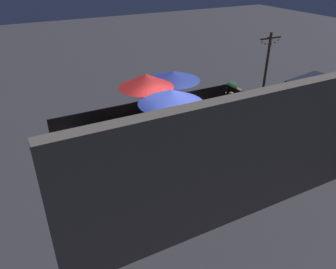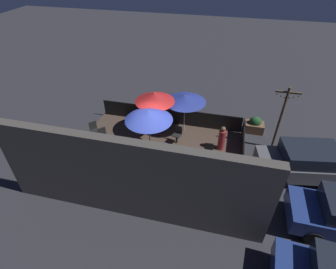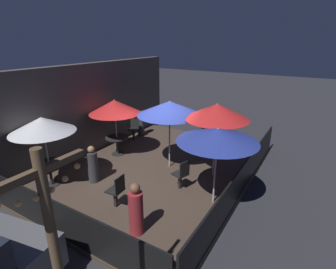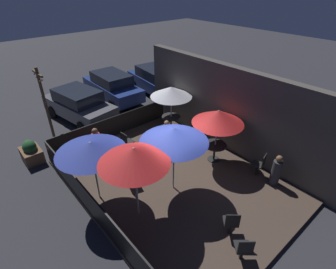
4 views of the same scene
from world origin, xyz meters
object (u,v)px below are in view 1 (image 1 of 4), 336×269
(parked_car_0, at_px, (313,97))
(patio_chair_1, at_px, (183,121))
(patio_umbrella_4, at_px, (146,81))
(patron_0, at_px, (248,145))
(patio_umbrella_0, at_px, (297,112))
(patio_chair_4, at_px, (169,201))
(patio_chair_3, at_px, (76,157))
(light_post, at_px, (267,66))
(patio_umbrella_2, at_px, (173,76))
(patio_chair_0, at_px, (101,157))
(dining_table_0, at_px, (289,151))
(patio_chair_2, at_px, (235,122))
(patio_umbrella_3, at_px, (171,96))
(patron_1, at_px, (149,209))
(planter_box, at_px, (231,92))
(patron_2, at_px, (230,108))
(dining_table_1, at_px, (212,172))
(patio_umbrella_1, at_px, (215,131))

(parked_car_0, bearing_deg, patio_chair_1, -18.93)
(patio_umbrella_4, height_order, patron_0, patio_umbrella_4)
(patio_umbrella_0, distance_m, patio_chair_4, 4.78)
(patio_chair_3, relative_size, light_post, 0.27)
(patio_umbrella_2, xyz_separation_m, patio_chair_0, (3.76, 2.09, -1.50))
(dining_table_0, height_order, patron_0, patron_0)
(patio_chair_2, relative_size, patron_0, 0.79)
(dining_table_0, distance_m, patron_0, 1.29)
(patio_umbrella_3, relative_size, patron_0, 1.96)
(patron_0, height_order, patron_1, patron_0)
(patio_umbrella_4, bearing_deg, patio_chair_3, 20.04)
(planter_box, bearing_deg, patio_chair_2, 55.00)
(patio_chair_1, bearing_deg, patron_2, 106.15)
(dining_table_1, xyz_separation_m, patio_chair_4, (1.70, 0.50, -0.06))
(patio_umbrella_2, relative_size, patio_chair_2, 2.28)
(patio_chair_1, height_order, patron_2, patron_2)
(patio_chair_4, bearing_deg, patio_umbrella_4, 56.20)
(patio_umbrella_1, relative_size, dining_table_1, 2.46)
(patio_umbrella_1, xyz_separation_m, dining_table_1, (0.00, 0.00, -1.36))
(planter_box, bearing_deg, patio_chair_0, 22.43)
(patio_umbrella_1, bearing_deg, patio_chair_4, 16.27)
(patron_1, bearing_deg, patio_chair_2, 104.36)
(patio_chair_0, distance_m, patio_chair_4, 3.03)
(patio_chair_2, bearing_deg, patron_0, -26.66)
(patio_umbrella_1, xyz_separation_m, patio_chair_3, (3.35, -2.79, -1.45))
(patio_umbrella_3, height_order, patio_chair_3, patio_umbrella_3)
(patio_umbrella_3, height_order, patio_umbrella_4, patio_umbrella_4)
(patron_2, bearing_deg, patio_chair_4, 40.22)
(dining_table_1, xyz_separation_m, light_post, (-5.77, -4.27, 1.23))
(dining_table_1, height_order, patio_chair_0, patio_chair_0)
(dining_table_1, distance_m, patio_chair_3, 4.36)
(dining_table_1, relative_size, patio_chair_2, 0.93)
(patio_umbrella_4, bearing_deg, patio_chair_2, 152.52)
(patio_umbrella_4, bearing_deg, patio_chair_1, 158.69)
(patio_umbrella_4, xyz_separation_m, dining_table_0, (-3.15, 4.11, -1.61))
(patio_chair_3, bearing_deg, dining_table_1, 0.00)
(patio_umbrella_2, height_order, parked_car_0, patio_umbrella_2)
(patio_chair_3, distance_m, light_post, 9.33)
(dining_table_1, xyz_separation_m, patio_chair_3, (3.35, -2.79, -0.09))
(patio_umbrella_1, height_order, patron_1, patio_umbrella_1)
(patio_chair_1, relative_size, patio_chair_3, 1.05)
(patron_0, xyz_separation_m, parked_car_0, (-4.93, -1.66, 0.17))
(patron_1, distance_m, light_post, 9.48)
(patio_chair_1, relative_size, patio_chair_2, 0.99)
(patio_umbrella_0, bearing_deg, patio_chair_2, -86.16)
(dining_table_1, bearing_deg, patio_umbrella_2, -104.00)
(patio_umbrella_4, xyz_separation_m, patio_chair_0, (2.33, 1.51, -1.71))
(patio_chair_4, xyz_separation_m, patron_1, (0.61, 0.05, 0.03))
(patio_chair_0, bearing_deg, planter_box, 64.53)
(patio_umbrella_4, bearing_deg, patio_chair_4, 72.47)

